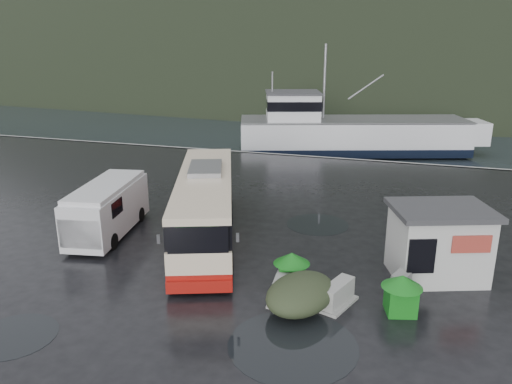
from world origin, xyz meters
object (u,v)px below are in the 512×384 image
(coach_bus, at_px, (207,237))
(ticket_kiosk, at_px, (434,276))
(jersey_barrier_a, at_px, (281,299))
(jersey_barrier_b, at_px, (337,305))
(white_van, at_px, (110,233))
(waste_bin_left, at_px, (291,286))
(dome_tent, at_px, (300,309))
(waste_bin_right, at_px, (399,312))
(fishing_trawler, at_px, (352,138))
(jersey_barrier_c, at_px, (404,290))

(coach_bus, bearing_deg, ticket_kiosk, -26.11)
(jersey_barrier_a, bearing_deg, ticket_kiosk, 33.26)
(ticket_kiosk, distance_m, jersey_barrier_b, 4.78)
(white_van, distance_m, waste_bin_left, 9.95)
(dome_tent, relative_size, jersey_barrier_a, 1.82)
(waste_bin_right, height_order, dome_tent, waste_bin_right)
(dome_tent, relative_size, jersey_barrier_b, 1.74)
(waste_bin_left, bearing_deg, waste_bin_right, -10.41)
(dome_tent, bearing_deg, fishing_trawler, 93.28)
(coach_bus, distance_m, jersey_barrier_a, 6.69)
(waste_bin_left, height_order, fishing_trawler, fishing_trawler)
(waste_bin_left, relative_size, jersey_barrier_b, 0.81)
(dome_tent, xyz_separation_m, fishing_trawler, (-1.81, 31.57, 0.00))
(dome_tent, xyz_separation_m, jersey_barrier_b, (1.18, 0.63, 0.00))
(ticket_kiosk, distance_m, jersey_barrier_a, 6.42)
(jersey_barrier_b, relative_size, fishing_trawler, 0.07)
(waste_bin_left, relative_size, jersey_barrier_c, 0.84)
(jersey_barrier_a, bearing_deg, white_van, 158.77)
(waste_bin_right, height_order, fishing_trawler, fishing_trawler)
(white_van, bearing_deg, coach_bus, 1.62)
(waste_bin_left, relative_size, waste_bin_right, 0.99)
(coach_bus, bearing_deg, jersey_barrier_a, -63.69)
(waste_bin_right, bearing_deg, white_van, 166.05)
(coach_bus, bearing_deg, waste_bin_left, -55.86)
(dome_tent, bearing_deg, coach_bus, 137.86)
(white_van, xyz_separation_m, ticket_kiosk, (14.84, -0.16, 0.00))
(waste_bin_right, distance_m, fishing_trawler, 31.22)
(waste_bin_right, bearing_deg, jersey_barrier_c, 86.39)
(ticket_kiosk, bearing_deg, jersey_barrier_a, -166.22)
(fishing_trawler, bearing_deg, waste_bin_left, -105.60)
(white_van, relative_size, jersey_barrier_a, 3.67)
(coach_bus, height_order, jersey_barrier_b, coach_bus)
(dome_tent, bearing_deg, white_van, 157.99)
(waste_bin_left, relative_size, fishing_trawler, 0.06)
(waste_bin_left, distance_m, jersey_barrier_c, 4.21)
(waste_bin_left, bearing_deg, jersey_barrier_c, 12.69)
(waste_bin_left, xyz_separation_m, jersey_barrier_a, (-0.12, -1.04, 0.00))
(coach_bus, xyz_separation_m, fishing_trawler, (3.82, 26.47, 0.00))
(waste_bin_left, bearing_deg, fishing_trawler, 92.15)
(fishing_trawler, bearing_deg, jersey_barrier_c, -97.56)
(waste_bin_right, height_order, ticket_kiosk, ticket_kiosk)
(waste_bin_left, distance_m, waste_bin_right, 4.07)
(coach_bus, height_order, jersey_barrier_c, coach_bus)
(coach_bus, bearing_deg, fishing_trawler, 61.83)
(waste_bin_left, bearing_deg, ticket_kiosk, 25.36)
(waste_bin_left, distance_m, fishing_trawler, 30.08)
(coach_bus, xyz_separation_m, jersey_barrier_b, (6.81, -4.47, 0.00))
(white_van, bearing_deg, ticket_kiosk, -10.48)
(white_van, bearing_deg, jersey_barrier_c, -17.02)
(white_van, bearing_deg, jersey_barrier_b, -26.99)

